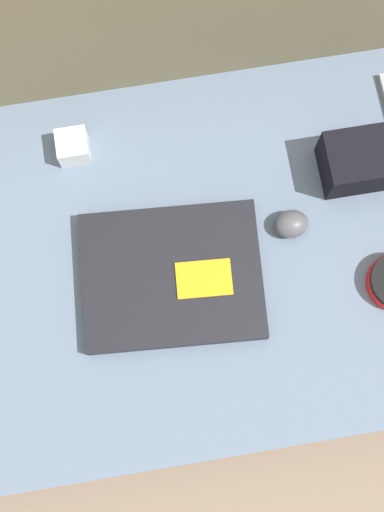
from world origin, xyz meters
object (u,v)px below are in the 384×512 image
object	(u,v)px
computer_mouse	(291,224)
camera_pouch	(361,161)
laptop	(172,276)
charger_brick	(73,147)

from	to	relation	value
computer_mouse	camera_pouch	bearing A→B (deg)	28.34
laptop	charger_brick	bearing A→B (deg)	122.20
laptop	camera_pouch	world-z (taller)	camera_pouch
laptop	computer_mouse	distance (m)	0.22
computer_mouse	camera_pouch	xyz separation A→B (m)	(0.13, 0.08, 0.02)
camera_pouch	computer_mouse	bearing A→B (deg)	-147.77
laptop	camera_pouch	distance (m)	0.37
computer_mouse	charger_brick	size ratio (longest dim) A/B	1.15
laptop	camera_pouch	size ratio (longest dim) A/B	2.46
camera_pouch	charger_brick	xyz separation A→B (m)	(-0.47, 0.11, -0.02)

